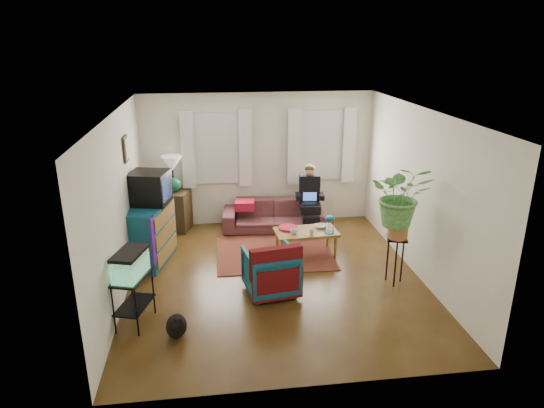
{
  "coord_description": "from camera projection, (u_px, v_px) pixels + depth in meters",
  "views": [
    {
      "loc": [
        -0.94,
        -6.73,
        3.61
      ],
      "look_at": [
        0.0,
        0.4,
        1.1
      ],
      "focal_mm": 32.0,
      "sensor_mm": 36.0,
      "label": 1
    }
  ],
  "objects": [
    {
      "name": "plant_stand",
      "position": [
        395.0,
        260.0,
        7.35
      ],
      "size": [
        0.4,
        0.4,
        0.75
      ],
      "primitive_type": "cube",
      "rotation": [
        0.0,
        0.0,
        -0.32
      ],
      "color": "black",
      "rests_on": "floor"
    },
    {
      "name": "snack_tray",
      "position": [
        288.0,
        228.0,
        8.38
      ],
      "size": [
        0.35,
        0.35,
        0.04
      ],
      "primitive_type": "cylinder",
      "rotation": [
        0.0,
        0.0,
        0.06
      ],
      "color": "#B21414",
      "rests_on": "coffee_table"
    },
    {
      "name": "coffee_table",
      "position": [
        306.0,
        242.0,
        8.38
      ],
      "size": [
        1.09,
        0.64,
        0.44
      ],
      "primitive_type": "cube",
      "rotation": [
        0.0,
        0.0,
        0.06
      ],
      "color": "brown",
      "rests_on": "floor"
    },
    {
      "name": "dresser",
      "position": [
        149.0,
        233.0,
        8.05
      ],
      "size": [
        0.81,
        1.21,
        0.99
      ],
      "primitive_type": "cube",
      "rotation": [
        0.0,
        0.0,
        -0.25
      ],
      "color": "#125A6E",
      "rests_on": "floor"
    },
    {
      "name": "picture_frame",
      "position": [
        126.0,
        149.0,
        7.48
      ],
      "size": [
        0.04,
        0.32,
        0.4
      ],
      "primitive_type": "cube",
      "color": "#3D2616",
      "rests_on": "wall_left"
    },
    {
      "name": "bowl",
      "position": [
        321.0,
        226.0,
        8.44
      ],
      "size": [
        0.22,
        0.22,
        0.05
      ],
      "primitive_type": "imported",
      "rotation": [
        0.0,
        0.0,
        0.06
      ],
      "color": "white",
      "rests_on": "coffee_table"
    },
    {
      "name": "aquarium_stand",
      "position": [
        134.0,
        300.0,
        6.32
      ],
      "size": [
        0.5,
        0.69,
        0.69
      ],
      "primitive_type": "cube",
      "rotation": [
        0.0,
        0.0,
        -0.29
      ],
      "color": "black",
      "rests_on": "floor"
    },
    {
      "name": "cup_b",
      "position": [
        312.0,
        232.0,
        8.14
      ],
      "size": [
        0.1,
        0.1,
        0.09
      ],
      "primitive_type": "imported",
      "rotation": [
        0.0,
        0.0,
        0.06
      ],
      "color": "beige",
      "rests_on": "coffee_table"
    },
    {
      "name": "wall_right",
      "position": [
        420.0,
        194.0,
        7.45
      ],
      "size": [
        0.01,
        5.0,
        2.6
      ],
      "primitive_type": "cube",
      "color": "silver",
      "rests_on": "floor"
    },
    {
      "name": "window_left",
      "position": [
        217.0,
        148.0,
        9.32
      ],
      "size": [
        1.08,
        0.04,
        1.38
      ],
      "primitive_type": "cube",
      "color": "white",
      "rests_on": "wall_back"
    },
    {
      "name": "window_right",
      "position": [
        321.0,
        145.0,
        9.57
      ],
      "size": [
        1.08,
        0.04,
        1.38
      ],
      "primitive_type": "cube",
      "color": "white",
      "rests_on": "wall_back"
    },
    {
      "name": "aquarium",
      "position": [
        130.0,
        264.0,
        6.14
      ],
      "size": [
        0.45,
        0.62,
        0.36
      ],
      "primitive_type": "cube",
      "rotation": [
        0.0,
        0.0,
        -0.29
      ],
      "color": "#7FD899",
      "rests_on": "aquarium_stand"
    },
    {
      "name": "curtains_left",
      "position": [
        217.0,
        149.0,
        9.24
      ],
      "size": [
        1.36,
        0.06,
        1.5
      ],
      "primitive_type": "cube",
      "color": "white",
      "rests_on": "wall_back"
    },
    {
      "name": "cup_a",
      "position": [
        294.0,
        231.0,
        8.16
      ],
      "size": [
        0.13,
        0.13,
        0.09
      ],
      "primitive_type": "imported",
      "rotation": [
        0.0,
        0.0,
        0.06
      ],
      "color": "white",
      "rests_on": "coffee_table"
    },
    {
      "name": "side_table",
      "position": [
        175.0,
        211.0,
        9.4
      ],
      "size": [
        0.65,
        0.65,
        0.78
      ],
      "primitive_type": "cube",
      "rotation": [
        0.0,
        0.0,
        -0.26
      ],
      "color": "#382715",
      "rests_on": "floor"
    },
    {
      "name": "serape_throw",
      "position": [
        276.0,
        268.0,
        6.78
      ],
      "size": [
        0.76,
        0.29,
        0.61
      ],
      "primitive_type": "cube",
      "rotation": [
        0.0,
        0.0,
        0.17
      ],
      "color": "#9E0A0A",
      "rests_on": "armchair"
    },
    {
      "name": "floor",
      "position": [
        275.0,
        278.0,
        7.61
      ],
      "size": [
        4.5,
        5.0,
        0.01
      ],
      "primitive_type": "cube",
      "color": "#4F2B14",
      "rests_on": "ground"
    },
    {
      "name": "wall_back",
      "position": [
        258.0,
        160.0,
        9.52
      ],
      "size": [
        4.5,
        0.01,
        2.6
      ],
      "primitive_type": "cube",
      "color": "silver",
      "rests_on": "floor"
    },
    {
      "name": "armchair",
      "position": [
        271.0,
        269.0,
        7.09
      ],
      "size": [
        0.83,
        0.79,
        0.74
      ],
      "primitive_type": "imported",
      "rotation": [
        0.0,
        0.0,
        3.31
      ],
      "color": "#116066",
      "rests_on": "floor"
    },
    {
      "name": "wall_left",
      "position": [
        119.0,
        207.0,
        6.9
      ],
      "size": [
        0.01,
        5.0,
        2.6
      ],
      "primitive_type": "cube",
      "color": "silver",
      "rests_on": "floor"
    },
    {
      "name": "crt_tv",
      "position": [
        149.0,
        188.0,
        7.9
      ],
      "size": [
        0.72,
        0.68,
        0.53
      ],
      "primitive_type": "cube",
      "rotation": [
        0.0,
        0.0,
        -0.25
      ],
      "color": "black",
      "rests_on": "dresser"
    },
    {
      "name": "birdcage",
      "position": [
        329.0,
        224.0,
        8.19
      ],
      "size": [
        0.18,
        0.18,
        0.31
      ],
      "primitive_type": null,
      "rotation": [
        0.0,
        0.0,
        0.06
      ],
      "color": "#115B6B",
      "rests_on": "coffee_table"
    },
    {
      "name": "table_lamp",
      "position": [
        173.0,
        175.0,
        9.16
      ],
      "size": [
        0.49,
        0.49,
        0.71
      ],
      "primitive_type": null,
      "rotation": [
        0.0,
        0.0,
        -0.26
      ],
      "color": "white",
      "rests_on": "side_table"
    },
    {
      "name": "wall_front",
      "position": [
        310.0,
        280.0,
        4.84
      ],
      "size": [
        4.5,
        0.01,
        2.6
      ],
      "primitive_type": "cube",
      "color": "silver",
      "rests_on": "floor"
    },
    {
      "name": "area_rug",
      "position": [
        274.0,
        253.0,
        8.49
      ],
      "size": [
        2.04,
        1.65,
        0.01
      ],
      "primitive_type": "cube",
      "rotation": [
        0.0,
        0.0,
        -0.02
      ],
      "color": "brown",
      "rests_on": "floor"
    },
    {
      "name": "curtains_right",
      "position": [
        322.0,
        146.0,
        9.49
      ],
      "size": [
        1.36,
        0.06,
        1.5
      ],
      "primitive_type": "cube",
      "color": "white",
      "rests_on": "wall_back"
    },
    {
      "name": "ceiling",
      "position": [
        276.0,
        112.0,
        6.75
      ],
      "size": [
        4.5,
        5.0,
        0.01
      ],
      "primitive_type": "cube",
      "color": "white",
      "rests_on": "wall_back"
    },
    {
      "name": "black_cat",
      "position": [
        176.0,
        324.0,
        6.11
      ],
      "size": [
        0.34,
        0.45,
        0.34
      ],
      "primitive_type": "ellipsoid",
      "rotation": [
        0.0,
        0.0,
        0.22
      ],
      "color": "black",
      "rests_on": "floor"
    },
    {
      "name": "sofa",
      "position": [
        273.0,
        211.0,
        9.43
      ],
      "size": [
        2.01,
        0.96,
        0.76
      ],
      "primitive_type": "imported",
      "rotation": [
        0.0,
        0.0,
        -0.1
      ],
      "color": "brown",
      "rests_on": "floor"
    },
    {
      "name": "seated_person",
      "position": [
        310.0,
        201.0,
        9.38
      ],
      "size": [
        0.55,
        0.64,
        1.16
      ],
      "primitive_type": null,
      "rotation": [
        0.0,
        0.0,
        -0.1
      ],
      "color": "black",
      "rests_on": "sofa"
    },
    {
      "name": "potted_plant",
      "position": [
        400.0,
        205.0,
        7.06
      ],
      "size": [
        1.05,
        0.97,
        0.95
      ],
      "primitive_type": "imported",
      "rotation": [
        0.0,
        0.0,
        -0.32
      ],
      "color": "#599947",
      "rests_on": "plant_stand"
    }
  ]
}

